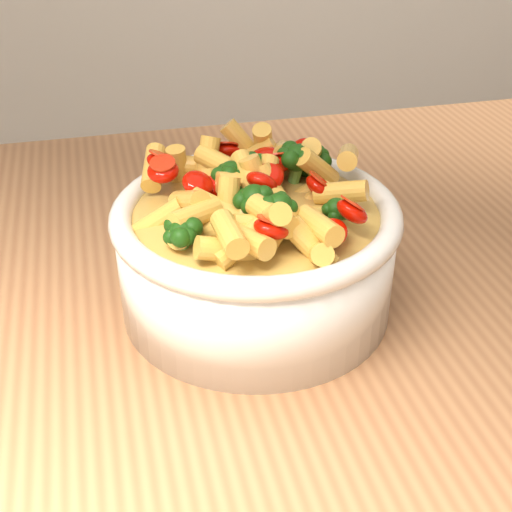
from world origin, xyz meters
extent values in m
cube|color=#A67147|center=(0.00, 0.00, 0.88)|extent=(1.20, 0.80, 0.04)
cylinder|color=white|center=(-0.11, 0.01, 0.94)|extent=(0.21, 0.21, 0.08)
ellipsoid|color=white|center=(-0.11, 0.01, 0.92)|extent=(0.20, 0.20, 0.03)
torus|color=white|center=(-0.11, 0.01, 0.98)|extent=(0.22, 0.22, 0.02)
ellipsoid|color=#EAB14F|center=(-0.11, 0.01, 0.98)|extent=(0.19, 0.19, 0.02)
camera|label=1|loc=(-0.22, -0.45, 1.24)|focal=50.00mm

